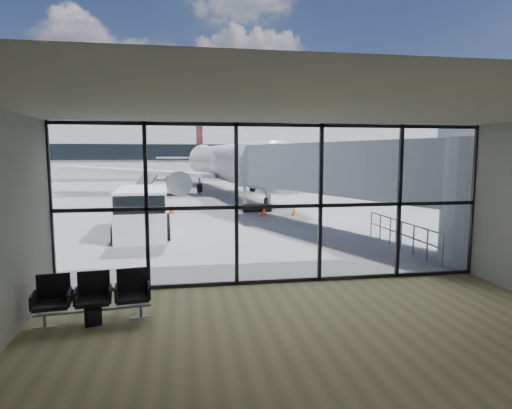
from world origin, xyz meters
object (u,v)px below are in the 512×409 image
object	(u,v)px
airliner	(224,163)
mobile_stairs	(6,217)
seating_row	(94,294)
backpack	(93,315)
belt_loader	(141,191)
service_van	(143,211)

from	to	relation	value
airliner	mobile_stairs	distance (m)	23.90
seating_row	mobile_stairs	distance (m)	14.48
backpack	belt_loader	world-z (taller)	belt_loader
mobile_stairs	service_van	bearing A→B (deg)	-20.13
belt_loader	mobile_stairs	size ratio (longest dim) A/B	1.19
seating_row	backpack	distance (m)	0.47
belt_loader	airliner	bearing A→B (deg)	56.73
seating_row	mobile_stairs	size ratio (longest dim) A/B	0.64
service_van	airliner	bearing A→B (deg)	73.43
seating_row	airliner	xyz separation A→B (m)	(5.91, 33.05, 2.19)
seating_row	backpack	size ratio (longest dim) A/B	4.82
seating_row	belt_loader	xyz separation A→B (m)	(-1.53, 26.15, 0.06)
service_van	mobile_stairs	bearing A→B (deg)	155.57
airliner	belt_loader	xyz separation A→B (m)	(-7.44, -6.90, -2.12)
backpack	mobile_stairs	distance (m)	14.78
airliner	backpack	bearing A→B (deg)	-107.23
seating_row	belt_loader	world-z (taller)	belt_loader
seating_row	backpack	xyz separation A→B (m)	(0.04, -0.32, -0.35)
backpack	service_van	world-z (taller)	service_van
belt_loader	mobile_stairs	distance (m)	14.26
mobile_stairs	belt_loader	bearing A→B (deg)	70.78
backpack	mobile_stairs	world-z (taller)	mobile_stairs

